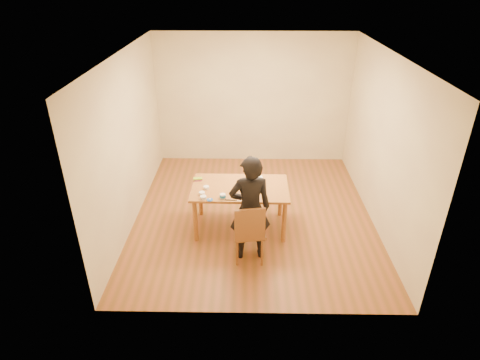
{
  "coord_description": "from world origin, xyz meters",
  "views": [
    {
      "loc": [
        -0.13,
        -5.85,
        3.79
      ],
      "look_at": [
        -0.22,
        -0.44,
        0.9
      ],
      "focal_mm": 30.0,
      "sensor_mm": 36.0,
      "label": 1
    }
  ],
  "objects_px": {
    "dining_table": "(240,188)",
    "cake": "(256,180)",
    "cake_plate": "(256,182)",
    "dining_chair": "(250,232)",
    "person": "(250,209)"
  },
  "relations": [
    {
      "from": "dining_chair",
      "to": "cake_plate",
      "type": "relative_size",
      "value": 1.32
    },
    {
      "from": "cake",
      "to": "person",
      "type": "relative_size",
      "value": 0.13
    },
    {
      "from": "cake_plate",
      "to": "cake",
      "type": "bearing_deg",
      "value": 0.0
    },
    {
      "from": "dining_chair",
      "to": "cake",
      "type": "xyz_separation_m",
      "value": [
        0.1,
        0.92,
        0.36
      ]
    },
    {
      "from": "dining_table",
      "to": "cake_plate",
      "type": "relative_size",
      "value": 4.81
    },
    {
      "from": "cake_plate",
      "to": "person",
      "type": "xyz_separation_m",
      "value": [
        -0.1,
        -0.88,
        0.05
      ]
    },
    {
      "from": "cake_plate",
      "to": "person",
      "type": "relative_size",
      "value": 0.19
    },
    {
      "from": "dining_table",
      "to": "dining_chair",
      "type": "height_order",
      "value": "dining_table"
    },
    {
      "from": "cake_plate",
      "to": "person",
      "type": "height_order",
      "value": "person"
    },
    {
      "from": "dining_chair",
      "to": "person",
      "type": "xyz_separation_m",
      "value": [
        -0.0,
        0.04,
        0.36
      ]
    },
    {
      "from": "dining_table",
      "to": "dining_chair",
      "type": "bearing_deg",
      "value": -78.48
    },
    {
      "from": "dining_chair",
      "to": "cake",
      "type": "height_order",
      "value": "cake"
    },
    {
      "from": "dining_table",
      "to": "cake",
      "type": "bearing_deg",
      "value": 30.54
    },
    {
      "from": "cake",
      "to": "person",
      "type": "height_order",
      "value": "person"
    },
    {
      "from": "cake_plate",
      "to": "cake",
      "type": "distance_m",
      "value": 0.05
    }
  ]
}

